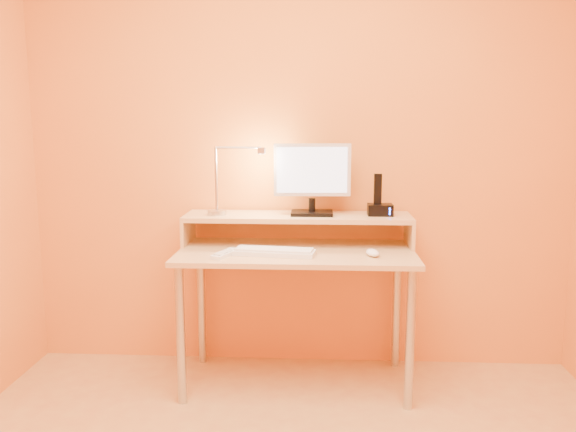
# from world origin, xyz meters

# --- Properties ---
(wall_back) EXTENTS (3.00, 0.04, 2.50)m
(wall_back) POSITION_xyz_m (0.00, 1.50, 1.25)
(wall_back) COLOR orange
(wall_back) RESTS_ON floor
(wall_front) EXTENTS (3.00, 0.04, 2.50)m
(wall_front) POSITION_xyz_m (0.00, -1.50, 1.25)
(wall_front) COLOR orange
(wall_front) RESTS_ON floor
(desk_leg_fl) EXTENTS (0.04, 0.04, 0.69)m
(desk_leg_fl) POSITION_xyz_m (-0.55, 0.93, 0.35)
(desk_leg_fl) COLOR #B3B3B3
(desk_leg_fl) RESTS_ON floor
(desk_leg_fr) EXTENTS (0.04, 0.04, 0.69)m
(desk_leg_fr) POSITION_xyz_m (0.55, 0.93, 0.35)
(desk_leg_fr) COLOR #B3B3B3
(desk_leg_fr) RESTS_ON floor
(desk_leg_bl) EXTENTS (0.04, 0.04, 0.69)m
(desk_leg_bl) POSITION_xyz_m (-0.55, 1.43, 0.35)
(desk_leg_bl) COLOR #B3B3B3
(desk_leg_bl) RESTS_ON floor
(desk_leg_br) EXTENTS (0.04, 0.04, 0.69)m
(desk_leg_br) POSITION_xyz_m (0.55, 1.43, 0.35)
(desk_leg_br) COLOR #B3B3B3
(desk_leg_br) RESTS_ON floor
(desk_lower) EXTENTS (1.20, 0.60, 0.02)m
(desk_lower) POSITION_xyz_m (0.00, 1.18, 0.71)
(desk_lower) COLOR tan
(desk_lower) RESTS_ON floor
(shelf_riser_left) EXTENTS (0.02, 0.30, 0.14)m
(shelf_riser_left) POSITION_xyz_m (-0.59, 1.33, 0.79)
(shelf_riser_left) COLOR tan
(shelf_riser_left) RESTS_ON desk_lower
(shelf_riser_right) EXTENTS (0.02, 0.30, 0.14)m
(shelf_riser_right) POSITION_xyz_m (0.59, 1.33, 0.79)
(shelf_riser_right) COLOR tan
(shelf_riser_right) RESTS_ON desk_lower
(desk_shelf) EXTENTS (1.20, 0.30, 0.02)m
(desk_shelf) POSITION_xyz_m (0.00, 1.33, 0.87)
(desk_shelf) COLOR tan
(desk_shelf) RESTS_ON desk_lower
(monitor_foot) EXTENTS (0.22, 0.16, 0.02)m
(monitor_foot) POSITION_xyz_m (0.08, 1.33, 0.89)
(monitor_foot) COLOR black
(monitor_foot) RESTS_ON desk_shelf
(monitor_neck) EXTENTS (0.04, 0.04, 0.07)m
(monitor_neck) POSITION_xyz_m (0.08, 1.33, 0.93)
(monitor_neck) COLOR black
(monitor_neck) RESTS_ON monitor_foot
(monitor_panel) EXTENTS (0.41, 0.06, 0.28)m
(monitor_panel) POSITION_xyz_m (0.08, 1.34, 1.12)
(monitor_panel) COLOR silver
(monitor_panel) RESTS_ON monitor_neck
(monitor_back) EXTENTS (0.36, 0.03, 0.23)m
(monitor_back) POSITION_xyz_m (0.08, 1.36, 1.12)
(monitor_back) COLOR black
(monitor_back) RESTS_ON monitor_panel
(monitor_screen) EXTENTS (0.37, 0.02, 0.24)m
(monitor_screen) POSITION_xyz_m (0.08, 1.32, 1.12)
(monitor_screen) COLOR #C5D7FA
(monitor_screen) RESTS_ON monitor_panel
(lamp_base) EXTENTS (0.10, 0.10, 0.02)m
(lamp_base) POSITION_xyz_m (-0.43, 1.30, 0.89)
(lamp_base) COLOR #B3B3B3
(lamp_base) RESTS_ON desk_shelf
(lamp_post) EXTENTS (0.01, 0.01, 0.33)m
(lamp_post) POSITION_xyz_m (-0.43, 1.30, 1.07)
(lamp_post) COLOR #B3B3B3
(lamp_post) RESTS_ON lamp_base
(lamp_arm) EXTENTS (0.24, 0.01, 0.01)m
(lamp_arm) POSITION_xyz_m (-0.31, 1.30, 1.24)
(lamp_arm) COLOR #B3B3B3
(lamp_arm) RESTS_ON lamp_post
(lamp_head) EXTENTS (0.04, 0.04, 0.03)m
(lamp_head) POSITION_xyz_m (-0.19, 1.30, 1.22)
(lamp_head) COLOR #B3B3B3
(lamp_head) RESTS_ON lamp_arm
(lamp_bulb) EXTENTS (0.03, 0.03, 0.00)m
(lamp_bulb) POSITION_xyz_m (-0.19, 1.30, 1.20)
(lamp_bulb) COLOR #FFEAC6
(lamp_bulb) RESTS_ON lamp_head
(phone_dock) EXTENTS (0.13, 0.10, 0.06)m
(phone_dock) POSITION_xyz_m (0.43, 1.33, 0.91)
(phone_dock) COLOR black
(phone_dock) RESTS_ON desk_shelf
(phone_handset) EXTENTS (0.04, 0.03, 0.16)m
(phone_handset) POSITION_xyz_m (0.42, 1.33, 1.02)
(phone_handset) COLOR black
(phone_handset) RESTS_ON phone_dock
(phone_led) EXTENTS (0.01, 0.00, 0.04)m
(phone_led) POSITION_xyz_m (0.48, 1.28, 0.91)
(phone_led) COLOR blue
(phone_led) RESTS_ON phone_dock
(keyboard) EXTENTS (0.41, 0.18, 0.02)m
(keyboard) POSITION_xyz_m (-0.11, 1.07, 0.73)
(keyboard) COLOR white
(keyboard) RESTS_ON desk_lower
(mouse) EXTENTS (0.08, 0.11, 0.04)m
(mouse) POSITION_xyz_m (0.38, 1.07, 0.74)
(mouse) COLOR white
(mouse) RESTS_ON desk_lower
(remote_control) EXTENTS (0.12, 0.21, 0.02)m
(remote_control) POSITION_xyz_m (-0.34, 1.04, 0.73)
(remote_control) COLOR white
(remote_control) RESTS_ON desk_lower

